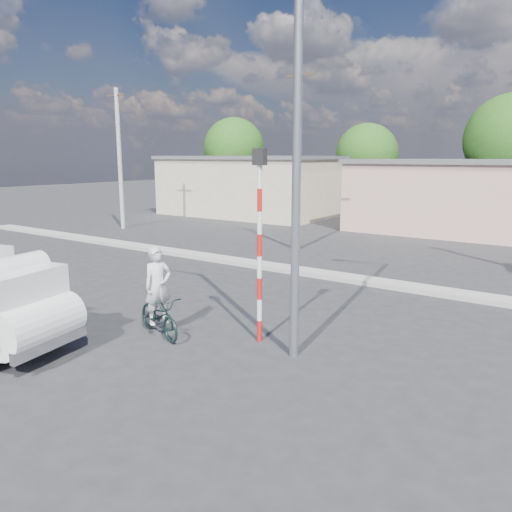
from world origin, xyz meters
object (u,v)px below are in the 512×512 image
Objects in this scene: bicycle at (159,315)px; cyclist at (159,298)px; traffic_pole at (260,230)px; streetlight at (290,116)px.

cyclist reaches higher than bicycle.
cyclist is at bearing 0.00° from bicycle.
cyclist is 0.42× the size of traffic_pole.
bicycle is 1.02× the size of cyclist.
cyclist is 0.20× the size of streetlight.
bicycle is 0.21× the size of streetlight.
streetlight is (3.10, 0.76, 4.04)m from cyclist.
traffic_pole reaches higher than bicycle.
streetlight reaches higher than cyclist.
bicycle is at bearing -153.96° from traffic_pole.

